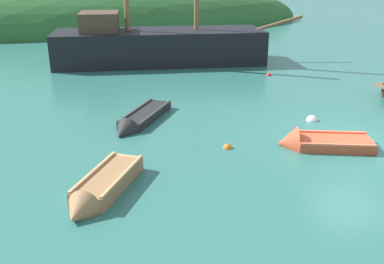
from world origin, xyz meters
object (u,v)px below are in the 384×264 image
buoy_orange (228,148)px  buoy_white (312,121)px  sailing_ship (157,50)px  rowboat_near_dock (316,144)px  buoy_red (269,76)px  rowboat_outer_left (139,121)px  rowboat_outer_right (101,190)px

buoy_orange → buoy_white: buoy_white is taller
sailing_ship → buoy_white: size_ratio=36.25×
sailing_ship → rowboat_near_dock: size_ratio=4.70×
buoy_white → buoy_red: size_ratio=1.47×
sailing_ship → buoy_red: size_ratio=53.15×
rowboat_outer_left → buoy_white: 6.64m
buoy_orange → buoy_red: 10.46m
buoy_white → sailing_ship: bearing=104.3°
rowboat_outer_right → rowboat_outer_left: (2.03, 5.12, -0.06)m
rowboat_outer_right → buoy_orange: bearing=147.2°
rowboat_near_dock → buoy_red: rowboat_near_dock is taller
rowboat_near_dock → buoy_white: size_ratio=7.71×
rowboat_near_dock → buoy_orange: 2.93m
rowboat_outer_right → rowboat_outer_left: 5.51m
rowboat_outer_right → buoy_white: (8.42, 3.33, -0.14)m
sailing_ship → buoy_red: bearing=-35.3°
buoy_orange → rowboat_outer_right: bearing=-156.8°
rowboat_near_dock → rowboat_outer_left: size_ratio=0.90×
rowboat_outer_right → buoy_orange: rowboat_outer_right is taller
buoy_white → buoy_red: 7.34m
buoy_red → buoy_white: bearing=-104.6°
rowboat_near_dock → sailing_ship: bearing=-60.3°
rowboat_outer_left → buoy_white: size_ratio=8.59×
rowboat_outer_left → buoy_orange: bearing=71.4°
rowboat_outer_left → buoy_orange: size_ratio=12.11×
sailing_ship → buoy_orange: sailing_ship is taller
sailing_ship → buoy_white: 12.60m
rowboat_outer_right → buoy_red: bearing=169.4°
sailing_ship → rowboat_outer_right: (-5.31, -15.51, -0.63)m
rowboat_outer_left → sailing_ship: bearing=-160.9°
buoy_red → rowboat_outer_right: bearing=-134.6°
rowboat_near_dock → buoy_white: (1.30, 2.27, -0.09)m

